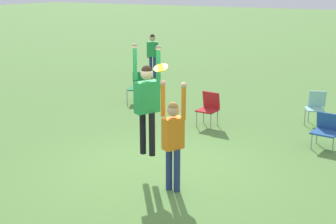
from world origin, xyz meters
The scene contains 9 objects.
ground_plane centered at (0.00, 0.00, 0.00)m, with size 120.00×120.00×0.00m, color #56843D.
person_jumping centered at (-0.10, -0.26, 1.55)m, with size 0.62×0.51×2.14m.
person_defending centered at (0.69, -0.65, 1.06)m, with size 0.51×0.41×2.02m.
frisbee centered at (0.37, -0.53, 2.20)m, with size 0.26×0.25×0.12m.
camping_chair_0 centered at (2.52, 3.16, 0.44)m, with size 0.60×0.64×0.77m.
camping_chair_1 centered at (-0.52, 3.32, 0.51)m, with size 0.50×0.54×0.88m.
camping_chair_3 centered at (1.85, 4.88, 0.51)m, with size 0.59×0.64×0.88m.
camping_chair_4 centered at (-3.53, 4.48, 0.54)m, with size 0.71×0.78×0.94m.
person_spectator_near centered at (-5.27, 7.99, 1.01)m, with size 0.55×0.39×1.70m.
Camera 1 is at (4.60, -7.39, 3.64)m, focal length 50.00 mm.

